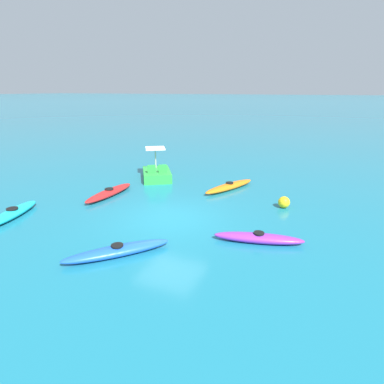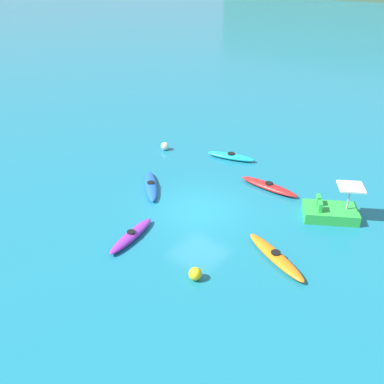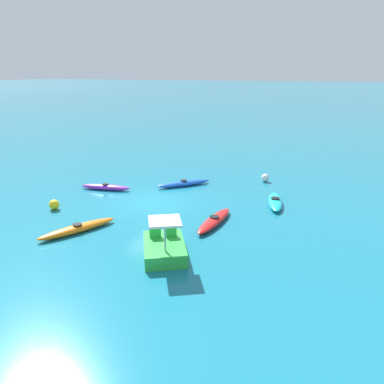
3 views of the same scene
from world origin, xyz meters
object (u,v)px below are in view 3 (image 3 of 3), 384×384
object	(u,v)px
kayak_orange	(78,228)
kayak_purple	(106,187)
kayak_cyan	(275,202)
buoy_white	(265,178)
kayak_red	(214,220)
kayak_blue	(184,183)
buoy_yellow	(54,205)
pedal_boat_green	(164,247)

from	to	relation	value
kayak_orange	kayak_purple	bearing A→B (deg)	-153.71
kayak_cyan	buoy_white	xyz separation A→B (m)	(-3.97, -1.55, 0.08)
kayak_purple	kayak_red	bearing A→B (deg)	74.53
buoy_white	kayak_purple	bearing A→B (deg)	-55.00
kayak_blue	kayak_orange	bearing A→B (deg)	-7.79
kayak_red	kayak_orange	world-z (taller)	same
kayak_red	buoy_white	distance (m)	7.72
kayak_orange	buoy_white	world-z (taller)	buoy_white
buoy_yellow	buoy_white	distance (m)	12.49
kayak_cyan	kayak_red	bearing A→B (deg)	-26.76
kayak_cyan	kayak_orange	bearing A→B (deg)	-44.22
kayak_cyan	kayak_purple	distance (m)	9.68
kayak_blue	pedal_boat_green	size ratio (longest dim) A/B	1.02
kayak_red	pedal_boat_green	xyz separation A→B (m)	(3.61, -0.57, 0.17)
kayak_red	kayak_orange	distance (m)	5.97
kayak_purple	buoy_yellow	distance (m)	3.77
kayak_blue	kayak_cyan	xyz separation A→B (m)	(0.99, 5.76, 0.00)
kayak_blue	pedal_boat_green	distance (m)	8.97
kayak_cyan	kayak_red	world-z (taller)	same
kayak_red	kayak_purple	world-z (taller)	same
kayak_orange	pedal_boat_green	distance (m)	4.42
kayak_red	buoy_white	world-z (taller)	buoy_white
kayak_purple	kayak_orange	bearing A→B (deg)	26.29
kayak_red	buoy_yellow	xyz separation A→B (m)	(1.64, -7.92, 0.09)
kayak_cyan	pedal_boat_green	size ratio (longest dim) A/B	1.07
kayak_purple	buoy_yellow	world-z (taller)	buoy_yellow
kayak_orange	buoy_white	size ratio (longest dim) A/B	6.94
kayak_blue	kayak_purple	world-z (taller)	same
kayak_blue	kayak_red	size ratio (longest dim) A/B	0.87
kayak_orange	buoy_yellow	xyz separation A→B (m)	(-1.67, -2.95, 0.09)
kayak_red	kayak_purple	size ratio (longest dim) A/B	1.10
buoy_white	kayak_cyan	bearing A→B (deg)	21.26
kayak_cyan	buoy_white	distance (m)	4.27
kayak_cyan	buoy_yellow	size ratio (longest dim) A/B	6.02
kayak_blue	kayak_orange	world-z (taller)	same
kayak_cyan	kayak_red	size ratio (longest dim) A/B	0.91
buoy_white	kayak_red	bearing A→B (deg)	-2.53
kayak_cyan	buoy_white	bearing A→B (deg)	-158.74
kayak_purple	pedal_boat_green	xyz separation A→B (m)	(5.73, 7.08, 0.17)
kayak_red	pedal_boat_green	size ratio (longest dim) A/B	1.17
kayak_orange	pedal_boat_green	bearing A→B (deg)	86.11
kayak_orange	buoy_yellow	bearing A→B (deg)	-119.45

